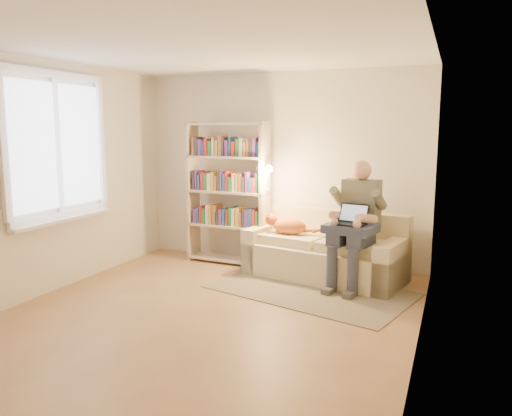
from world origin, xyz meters
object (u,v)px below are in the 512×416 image
at_px(person, 356,218).
at_px(laptop, 353,219).
at_px(cat, 288,226).
at_px(sofa, 325,254).
at_px(bookshelf, 228,186).

relative_size(person, laptop, 3.81).
height_order(cat, laptop, laptop).
height_order(person, laptop, person).
height_order(sofa, person, person).
distance_m(person, bookshelf, 1.89).
xyz_separation_m(person, cat, (-0.89, 0.21, -0.20)).
distance_m(sofa, laptop, 0.77).
bearing_deg(laptop, person, 99.74).
height_order(sofa, bookshelf, bookshelf).
relative_size(sofa, person, 1.39).
xyz_separation_m(sofa, person, (0.41, -0.24, 0.52)).
xyz_separation_m(person, bookshelf, (-1.83, 0.40, 0.25)).
relative_size(sofa, laptop, 5.31).
bearing_deg(bookshelf, cat, -8.75).
bearing_deg(laptop, sofa, 148.29).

